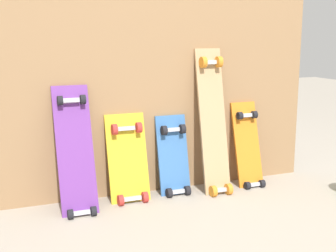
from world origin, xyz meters
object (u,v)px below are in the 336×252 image
skateboard_yellow (128,163)px  skateboard_blue (174,160)px  skateboard_purple (76,156)px  skateboard_orange (248,150)px  skateboard_natural (214,126)px

skateboard_yellow → skateboard_blue: (0.29, 0.01, -0.02)m
skateboard_purple → skateboard_orange: 1.12m
skateboard_orange → skateboard_purple: bearing=-178.2°
skateboard_purple → skateboard_blue: skateboard_purple is taller
skateboard_yellow → skateboard_natural: (0.54, -0.03, 0.19)m
skateboard_purple → skateboard_natural: (0.85, 0.02, 0.10)m
skateboard_yellow → skateboard_orange: 0.80m
skateboard_purple → skateboard_natural: skateboard_natural is taller
skateboard_natural → skateboard_blue: bearing=170.9°
skateboard_blue → skateboard_orange: size_ratio=0.90×
skateboard_blue → skateboard_orange: skateboard_orange is taller
skateboard_yellow → skateboard_orange: size_ratio=0.94×
skateboard_blue → skateboard_natural: size_ratio=0.58×
skateboard_yellow → skateboard_natural: size_ratio=0.61×
skateboard_blue → skateboard_natural: (0.25, -0.04, 0.20)m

